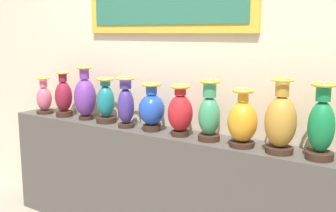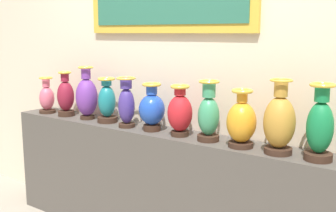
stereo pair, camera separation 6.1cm
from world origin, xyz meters
name	(u,v)px [view 1 (the left image)]	position (x,y,z in m)	size (l,w,h in m)	color
display_shelf	(168,191)	(0.00, 0.00, 0.43)	(2.94, 0.31, 0.85)	#4C4742
back_wall	(185,44)	(0.00, 0.21, 1.45)	(5.63, 0.14, 2.89)	beige
vase_rose	(44,98)	(-1.25, -0.04, 0.98)	(0.14, 0.14, 0.31)	#382319
vase_burgundy	(64,97)	(-1.02, -0.03, 1.01)	(0.14, 0.14, 0.37)	#382319
vase_violet	(85,96)	(-0.78, -0.02, 1.04)	(0.17, 0.17, 0.42)	#382319
vase_teal	(106,102)	(-0.57, -0.01, 1.01)	(0.15, 0.15, 0.34)	#382319
vase_indigo	(126,104)	(-0.34, -0.04, 1.03)	(0.14, 0.14, 0.36)	#382319
vase_sapphire	(152,109)	(-0.12, -0.02, 1.01)	(0.18, 0.18, 0.34)	#382319
vase_crimson	(180,112)	(0.12, -0.03, 1.01)	(0.17, 0.17, 0.34)	#382319
vase_jade	(209,114)	(0.34, -0.03, 1.02)	(0.14, 0.14, 0.39)	#382319
vase_amber	(242,122)	(0.57, -0.04, 1.01)	(0.18, 0.18, 0.35)	#382319
vase_ochre	(281,122)	(0.80, -0.04, 1.03)	(0.18, 0.18, 0.43)	#382319
vase_emerald	(321,126)	(1.02, -0.03, 1.04)	(0.15, 0.15, 0.42)	#382319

